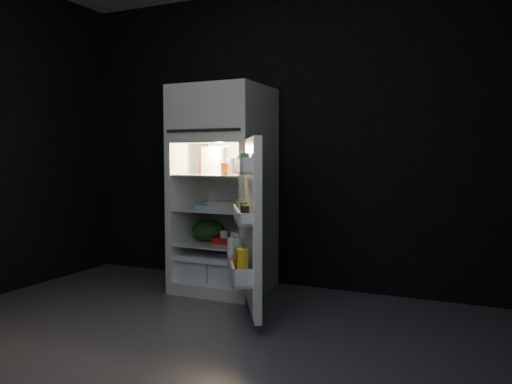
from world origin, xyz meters
The scene contains 17 objects.
floor centered at (0.00, 0.00, 0.00)m, with size 4.00×3.40×0.00m, color #4E4E54.
wall_back centered at (0.00, 1.70, 1.35)m, with size 4.00×0.00×2.70m, color black.
refrigerator centered at (-0.34, 1.32, 0.96)m, with size 0.76×0.71×1.78m.
fridge_door centered at (0.23, 0.62, 0.68)m, with size 0.53×0.72×1.22m.
milk_jug centered at (-0.46, 1.31, 1.15)m, with size 0.15×0.15×0.24m, color white.
mayo_jar centered at (-0.25, 1.32, 1.10)m, with size 0.12×0.12×0.14m, color navy.
jam_jar centered at (-0.16, 1.27, 1.09)m, with size 0.11×0.11×0.13m, color black.
amber_bottle centered at (-0.57, 1.35, 1.14)m, with size 0.08×0.08×0.22m, color #D35621.
small_carton centered at (-0.20, 1.09, 1.08)m, with size 0.07×0.05×0.10m, color #D06618.
egg_carton centered at (-0.28, 1.19, 0.76)m, with size 0.26×0.10×0.07m, color #9B978D.
pie centered at (-0.41, 1.35, 0.75)m, with size 0.30×0.30×0.04m, color tan.
flat_package centered at (-0.43, 1.12, 0.75)m, with size 0.16×0.08×0.04m, color #8DB8DB.
wrapped_pkg centered at (-0.10, 1.45, 0.75)m, with size 0.12×0.10×0.05m, color beige.
produce_bag centered at (-0.48, 1.28, 0.52)m, with size 0.30×0.26×0.20m, color #193815.
yogurt_tray centered at (-0.25, 1.24, 0.45)m, with size 0.28×0.15×0.05m, color red.
small_can_red centered at (-0.22, 1.40, 0.47)m, with size 0.07×0.07×0.09m, color red.
small_can_silver centered at (-0.13, 1.37, 0.47)m, with size 0.07×0.07×0.09m, color silver.
Camera 1 is at (1.74, -2.55, 1.17)m, focal length 35.00 mm.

